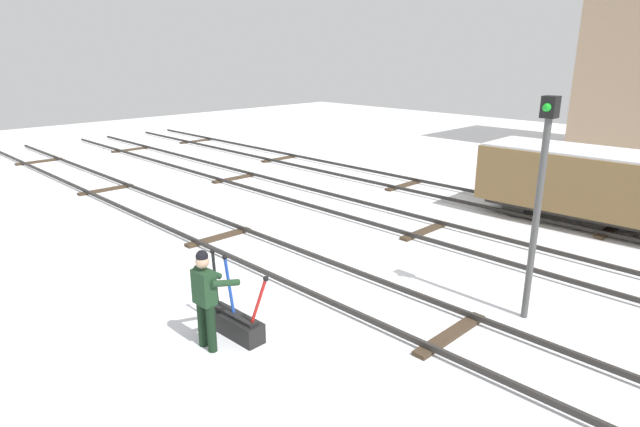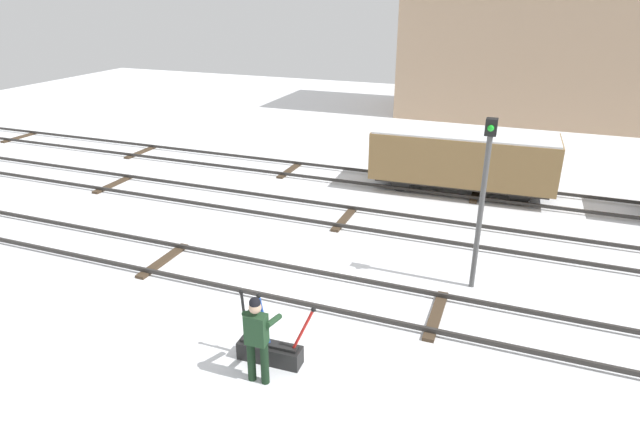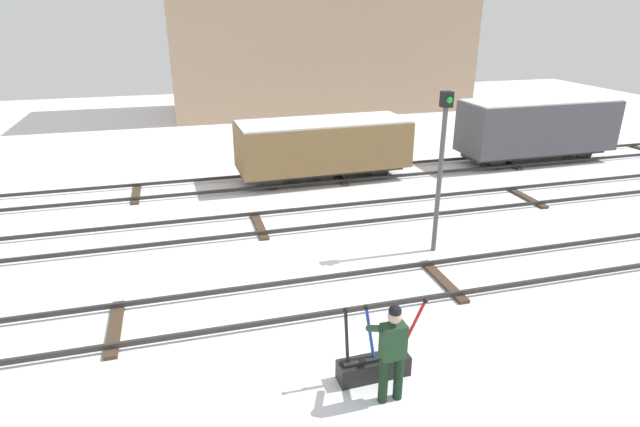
# 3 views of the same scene
# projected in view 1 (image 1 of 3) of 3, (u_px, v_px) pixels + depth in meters

# --- Properties ---
(ground_plane) EXTENTS (60.00, 60.00, 0.00)m
(ground_plane) POSITION_uv_depth(u_px,v_px,m) (311.00, 277.00, 11.55)
(ground_plane) COLOR white
(track_main_line) EXTENTS (44.00, 1.94, 0.18)m
(track_main_line) POSITION_uv_depth(u_px,v_px,m) (311.00, 273.00, 11.52)
(track_main_line) COLOR #2D2B28
(track_main_line) RESTS_ON ground_plane
(track_siding_near) EXTENTS (44.00, 1.94, 0.18)m
(track_siding_near) POSITION_uv_depth(u_px,v_px,m) (425.00, 229.00, 14.40)
(track_siding_near) COLOR #2D2B28
(track_siding_near) RESTS_ON ground_plane
(track_siding_far) EXTENTS (44.00, 1.94, 0.18)m
(track_siding_far) POSITION_uv_depth(u_px,v_px,m) (493.00, 202.00, 16.92)
(track_siding_far) COLOR #2D2B28
(track_siding_far) RESTS_ON ground_plane
(switch_lever_frame) EXTENTS (1.55, 0.40, 1.45)m
(switch_lever_frame) POSITION_uv_depth(u_px,v_px,m) (234.00, 321.00, 9.16)
(switch_lever_frame) COLOR black
(switch_lever_frame) RESTS_ON ground_plane
(rail_worker) EXTENTS (0.55, 0.68, 1.74)m
(rail_worker) POSITION_uv_depth(u_px,v_px,m) (206.00, 294.00, 8.54)
(rail_worker) COLOR black
(rail_worker) RESTS_ON ground_plane
(signal_post) EXTENTS (0.24, 0.32, 4.04)m
(signal_post) POSITION_uv_depth(u_px,v_px,m) (540.00, 189.00, 9.11)
(signal_post) COLOR #4C4C4C
(signal_post) RESTS_ON ground_plane
(freight_car_back_track) EXTENTS (6.11, 2.35, 2.14)m
(freight_car_back_track) POSITION_uv_depth(u_px,v_px,m) (595.00, 183.00, 14.58)
(freight_car_back_track) COLOR #2D2B28
(freight_car_back_track) RESTS_ON ground_plane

